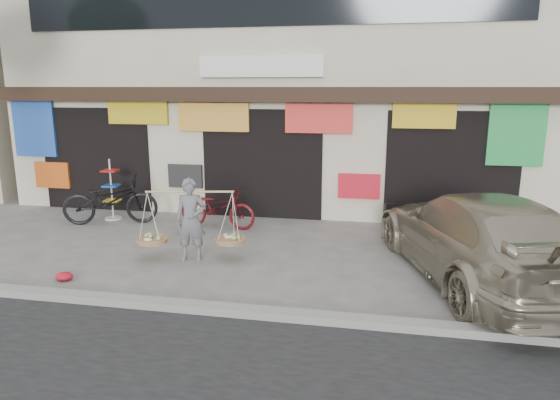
% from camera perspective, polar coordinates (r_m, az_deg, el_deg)
% --- Properties ---
extents(ground, '(70.00, 70.00, 0.00)m').
position_cam_1_polar(ground, '(9.46, -6.80, -7.24)').
color(ground, gray).
rests_on(ground, ground).
extents(kerb, '(70.00, 0.25, 0.12)m').
position_cam_1_polar(kerb, '(7.70, -11.42, -11.76)').
color(kerb, gray).
rests_on(kerb, ground).
extents(shophouse_block, '(14.00, 6.32, 7.00)m').
position_cam_1_polar(shophouse_block, '(15.12, 0.43, 13.65)').
color(shophouse_block, beige).
rests_on(shophouse_block, ground).
extents(street_vendor, '(2.01, 0.85, 1.58)m').
position_cam_1_polar(street_vendor, '(9.54, -10.14, -2.61)').
color(street_vendor, slate).
rests_on(street_vendor, ground).
extents(bike_0, '(2.34, 1.44, 1.16)m').
position_cam_1_polar(bike_0, '(12.60, -18.83, -0.01)').
color(bike_0, black).
rests_on(bike_0, ground).
extents(bike_2, '(1.89, 0.80, 0.96)m').
position_cam_1_polar(bike_2, '(11.69, -7.15, -0.87)').
color(bike_2, maroon).
rests_on(bike_2, ground).
extents(suv, '(3.51, 5.62, 1.52)m').
position_cam_1_polar(suv, '(9.08, 21.65, -3.90)').
color(suv, '#A29B83').
rests_on(suv, ground).
extents(display_rack, '(0.42, 0.42, 1.51)m').
position_cam_1_polar(display_rack, '(13.02, -18.67, 0.53)').
color(display_rack, silver).
rests_on(display_rack, ground).
extents(red_bag, '(0.31, 0.25, 0.14)m').
position_cam_1_polar(red_bag, '(9.37, -23.45, -8.00)').
color(red_bag, red).
rests_on(red_bag, ground).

